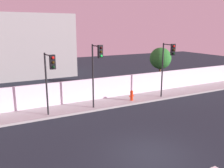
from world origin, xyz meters
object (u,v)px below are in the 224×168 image
object	(u,v)px
traffic_light_left	(168,59)
roadside_tree_midleft	(160,58)
fire_hydrant	(132,95)
traffic_light_center	(97,63)
traffic_light_right	(50,72)

from	to	relation	value
traffic_light_left	roadside_tree_midleft	bearing A→B (deg)	58.33
traffic_light_left	roadside_tree_midleft	xyz separation A→B (m)	(2.54, 4.11, -0.56)
fire_hydrant	traffic_light_center	bearing A→B (deg)	-167.28
fire_hydrant	roadside_tree_midleft	bearing A→B (deg)	30.14
traffic_light_left	traffic_light_right	bearing A→B (deg)	-179.83
traffic_light_right	fire_hydrant	bearing A→B (deg)	8.50
traffic_light_center	traffic_light_right	size ratio (longest dim) A/B	1.11
traffic_light_left	traffic_light_center	bearing A→B (deg)	178.01
traffic_light_center	traffic_light_left	bearing A→B (deg)	-1.99
traffic_light_center	fire_hydrant	world-z (taller)	traffic_light_center
traffic_light_right	roadside_tree_midleft	size ratio (longest dim) A/B	1.04
traffic_light_right	roadside_tree_midleft	world-z (taller)	traffic_light_right
traffic_light_left	fire_hydrant	distance (m)	4.22
traffic_light_center	roadside_tree_midleft	world-z (taller)	traffic_light_center
roadside_tree_midleft	traffic_light_center	bearing A→B (deg)	-156.21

